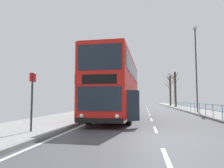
# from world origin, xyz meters

# --- Properties ---
(ground) EXTENTS (15.80, 140.00, 0.20)m
(ground) POSITION_xyz_m (-0.72, -0.00, 0.04)
(ground) COLOR #45454A
(double_decker_bus_main) EXTENTS (3.20, 10.86, 4.45)m
(double_decker_bus_main) POSITION_xyz_m (-2.52, 7.27, 2.33)
(double_decker_bus_main) COLOR red
(double_decker_bus_main) RESTS_ON ground
(pedestrian_railing_far_kerb) EXTENTS (0.05, 24.63, 0.98)m
(pedestrian_railing_far_kerb) POSITION_xyz_m (4.45, 13.47, 0.80)
(pedestrian_railing_far_kerb) COLOR #598CC6
(pedestrian_railing_far_kerb) RESTS_ON ground
(bus_stop_sign_near) EXTENTS (0.08, 0.44, 2.44)m
(bus_stop_sign_near) POSITION_xyz_m (-5.17, 0.33, 1.65)
(bus_stop_sign_near) COLOR #2D2D33
(bus_stop_sign_near) RESTS_ON ground
(street_lamp_far_side) EXTENTS (0.28, 0.60, 9.18)m
(street_lamp_far_side) POSITION_xyz_m (5.11, 15.04, 5.36)
(street_lamp_far_side) COLOR #38383D
(street_lamp_far_side) RESTS_ON ground
(bare_tree_far_00) EXTENTS (2.39, 2.53, 6.79)m
(bare_tree_far_00) POSITION_xyz_m (5.72, 33.71, 3.66)
(bare_tree_far_00) COLOR #423328
(bare_tree_far_00) RESTS_ON ground
(bare_tree_far_01) EXTENTS (3.07, 2.15, 7.00)m
(bare_tree_far_01) POSITION_xyz_m (5.45, 39.12, 3.64)
(bare_tree_far_01) COLOR #423328
(bare_tree_far_01) RESTS_ON ground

